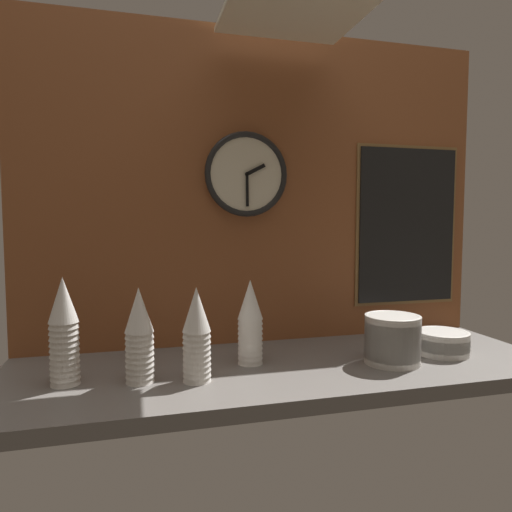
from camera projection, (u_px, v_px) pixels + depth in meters
The scene contains 11 objects.
ground_plane at pixel (286, 369), 1.34m from camera, with size 1.60×0.56×0.04m, color slate.
wall_tiled_back at pixel (262, 189), 1.55m from camera, with size 1.60×0.03×1.05m.
cup_stack_center_left at pixel (197, 334), 1.17m from camera, with size 0.07×0.07×0.25m.
cup_stack_left at pixel (139, 335), 1.17m from camera, with size 0.07×0.07×0.25m.
cup_stack_far_left at pixel (64, 331), 1.15m from camera, with size 0.07×0.07×0.28m.
cup_stack_center at pixel (250, 322), 1.32m from camera, with size 0.07×0.07×0.25m.
bowl_stack_far_right at pixel (442, 342), 1.42m from camera, with size 0.16×0.16×0.07m.
bowl_stack_right at pixel (392, 338), 1.33m from camera, with size 0.16×0.16×0.14m.
wall_clock at pixel (246, 174), 1.51m from camera, with size 0.28×0.03×0.28m.
menu_board at pixel (407, 226), 1.68m from camera, with size 0.41×0.01×0.58m.
ceiling_light_panel at pixel (297, 8), 1.27m from camera, with size 0.40×0.40×0.02m.
Camera 1 is at (-0.42, -1.25, 0.41)m, focal length 32.00 mm.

